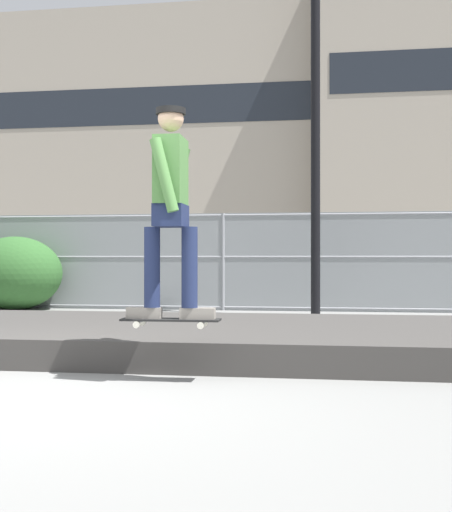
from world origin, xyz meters
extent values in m
plane|color=slate|center=(0.00, 0.00, 0.00)|extent=(120.00, 120.00, 0.00)
cube|color=#3D3A38|center=(0.00, 2.70, 0.14)|extent=(16.62, 3.23, 0.28)
cube|color=black|center=(0.78, 0.82, 0.50)|extent=(0.80, 0.22, 0.02)
cylinder|color=silver|center=(1.03, 0.92, 0.46)|extent=(0.05, 0.03, 0.05)
cylinder|color=silver|center=(1.04, 0.74, 0.46)|extent=(0.05, 0.03, 0.05)
cylinder|color=silver|center=(0.51, 0.90, 0.46)|extent=(0.05, 0.03, 0.05)
cylinder|color=silver|center=(0.52, 0.72, 0.46)|extent=(0.05, 0.03, 0.05)
cube|color=#99999E|center=(1.04, 0.83, 0.48)|extent=(0.05, 0.14, 0.01)
cube|color=#99999E|center=(0.52, 0.81, 0.48)|extent=(0.05, 0.14, 0.01)
cube|color=gray|center=(1.00, 0.82, 0.55)|extent=(0.28, 0.11, 0.09)
cube|color=gray|center=(0.56, 0.81, 0.55)|extent=(0.28, 0.11, 0.09)
cylinder|color=#1E284C|center=(0.93, 0.82, 0.92)|extent=(0.13, 0.13, 0.65)
cylinder|color=#1E284C|center=(0.62, 0.82, 0.92)|extent=(0.13, 0.13, 0.65)
cube|color=#1E284C|center=(0.78, 0.82, 1.34)|extent=(0.25, 0.35, 0.18)
cube|color=#4C7F3F|center=(0.78, 0.82, 1.70)|extent=(0.23, 0.39, 0.54)
cylinder|color=#4C7F3F|center=(0.77, 1.06, 1.64)|extent=(0.23, 0.10, 0.58)
cylinder|color=#4C7F3F|center=(0.78, 0.57, 1.64)|extent=(0.23, 0.10, 0.58)
sphere|color=tan|center=(0.78, 0.82, 2.12)|extent=(0.21, 0.21, 0.21)
cylinder|color=black|center=(0.78, 0.82, 2.18)|extent=(0.24, 0.24, 0.05)
cylinder|color=gray|center=(0.00, 8.37, 0.93)|extent=(0.06, 0.06, 1.85)
cylinder|color=gray|center=(0.00, 8.37, 1.81)|extent=(18.88, 0.04, 0.04)
cylinder|color=gray|center=(0.00, 8.37, 1.02)|extent=(18.88, 0.04, 0.04)
cylinder|color=gray|center=(0.00, 8.37, 0.06)|extent=(18.88, 0.04, 0.04)
cube|color=gray|center=(0.00, 8.37, 0.93)|extent=(18.88, 0.01, 1.85)
cylinder|color=black|center=(1.78, 7.22, 3.04)|extent=(0.16, 0.16, 6.08)
cube|color=silver|center=(-3.07, 10.96, 0.67)|extent=(4.51, 2.10, 0.70)
cube|color=#23282D|center=(-3.27, 10.98, 1.34)|extent=(2.31, 1.75, 0.64)
cylinder|color=black|center=(-1.65, 11.72, 0.32)|extent=(0.66, 0.28, 0.64)
cylinder|color=black|center=(-1.77, 10.01, 0.32)|extent=(0.66, 0.28, 0.64)
cylinder|color=black|center=(-4.37, 11.91, 0.32)|extent=(0.66, 0.28, 0.64)
cylinder|color=black|center=(-4.49, 10.20, 0.32)|extent=(0.66, 0.28, 0.64)
cube|color=maroon|center=(2.50, 10.68, 0.67)|extent=(4.53, 2.14, 0.70)
cube|color=#23282D|center=(2.30, 10.69, 1.34)|extent=(2.32, 1.77, 0.64)
cylinder|color=black|center=(3.93, 11.42, 0.32)|extent=(0.66, 0.29, 0.64)
cylinder|color=black|center=(3.79, 9.72, 0.32)|extent=(0.66, 0.29, 0.64)
cylinder|color=black|center=(1.21, 11.64, 0.32)|extent=(0.66, 0.29, 0.64)
cylinder|color=black|center=(1.08, 9.93, 0.32)|extent=(0.66, 0.29, 0.64)
cube|color=#9E9384|center=(-10.59, 46.68, 8.97)|extent=(29.97, 13.66, 17.93)
cube|color=#1E232B|center=(-10.59, 39.83, 11.12)|extent=(27.57, 0.04, 2.50)
ellipsoid|color=#2D5B28|center=(-3.97, 7.87, 0.71)|extent=(1.83, 1.49, 1.41)
camera|label=1|loc=(2.07, -4.61, 0.99)|focal=48.47mm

